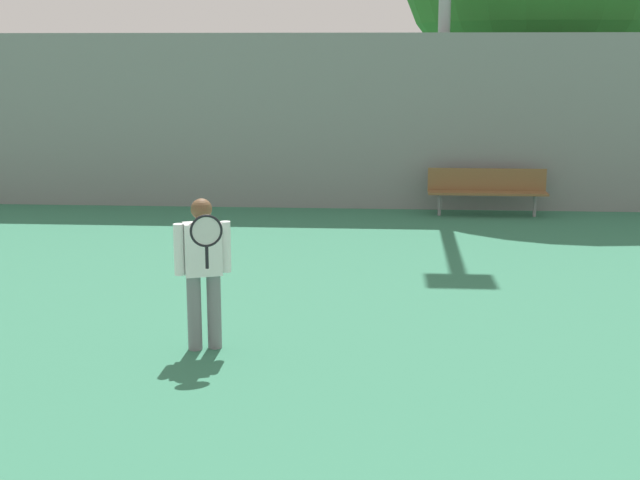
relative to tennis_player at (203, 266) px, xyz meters
name	(u,v)px	position (x,y,z in m)	size (l,w,h in m)	color
tennis_player	(203,266)	(0.00, 0.00, 0.00)	(0.53, 0.48, 1.52)	slate
bench_courtside_far	(487,187)	(3.61, 7.64, -0.34)	(2.12, 0.40, 0.84)	brown
back_fence	(405,123)	(2.13, 8.17, 0.76)	(31.06, 0.06, 3.23)	gray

